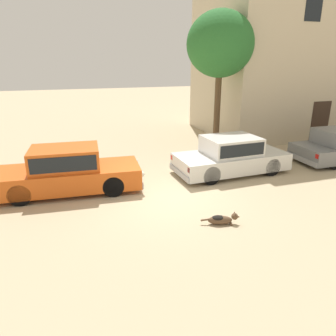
{
  "coord_description": "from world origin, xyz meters",
  "views": [
    {
      "loc": [
        -2.69,
        -8.75,
        4.13
      ],
      "look_at": [
        0.19,
        0.2,
        0.9
      ],
      "focal_mm": 34.03,
      "sensor_mm": 36.0,
      "label": 1
    }
  ],
  "objects_px": {
    "parked_sedan_nearest": "(67,170)",
    "stray_dog_spotted": "(222,219)",
    "acacia_tree_left": "(220,45)",
    "parked_sedan_second": "(231,155)"
  },
  "relations": [
    {
      "from": "parked_sedan_nearest",
      "to": "acacia_tree_left",
      "type": "xyz_separation_m",
      "value": [
        6.97,
        3.48,
        3.99
      ]
    },
    {
      "from": "parked_sedan_second",
      "to": "acacia_tree_left",
      "type": "relative_size",
      "value": 0.72
    },
    {
      "from": "parked_sedan_second",
      "to": "parked_sedan_nearest",
      "type": "bearing_deg",
      "value": 177.19
    },
    {
      "from": "stray_dog_spotted",
      "to": "parked_sedan_nearest",
      "type": "bearing_deg",
      "value": 152.58
    },
    {
      "from": "parked_sedan_nearest",
      "to": "acacia_tree_left",
      "type": "relative_size",
      "value": 0.77
    },
    {
      "from": "stray_dog_spotted",
      "to": "acacia_tree_left",
      "type": "relative_size",
      "value": 0.16
    },
    {
      "from": "parked_sedan_nearest",
      "to": "stray_dog_spotted",
      "type": "relative_size",
      "value": 4.71
    },
    {
      "from": "parked_sedan_second",
      "to": "acacia_tree_left",
      "type": "xyz_separation_m",
      "value": [
        1.07,
        3.47,
        4.02
      ]
    },
    {
      "from": "parked_sedan_nearest",
      "to": "stray_dog_spotted",
      "type": "height_order",
      "value": "parked_sedan_nearest"
    },
    {
      "from": "acacia_tree_left",
      "to": "parked_sedan_nearest",
      "type": "bearing_deg",
      "value": -153.44
    }
  ]
}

